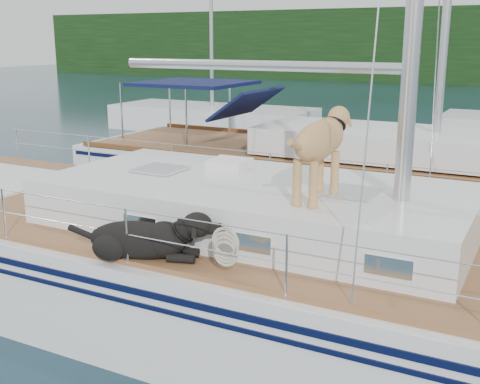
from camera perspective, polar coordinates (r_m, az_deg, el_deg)
The scene contains 4 objects.
ground at distance 8.34m, azimuth -3.74°, elevation -10.61°, with size 120.00×120.00×0.00m, color black.
main_sailboat at distance 8.02m, azimuth -3.22°, elevation -6.38°, with size 12.00×3.91×14.01m.
neighbor_sailboat at distance 13.27m, azimuth 8.04°, elevation 1.60°, with size 11.00×3.50×13.30m.
bg_boat_west at distance 23.89m, azimuth -2.63°, elevation 6.91°, with size 8.00×3.00×11.65m.
Camera 1 is at (3.99, -6.43, 3.51)m, focal length 45.00 mm.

